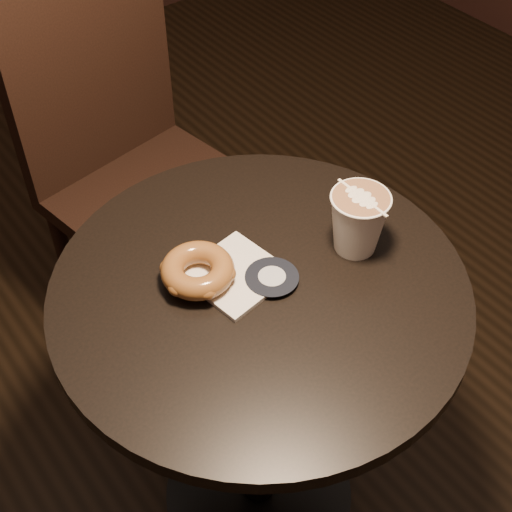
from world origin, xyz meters
The scene contains 5 objects.
cafe_table centered at (0.00, 0.00, 0.55)m, with size 0.70×0.70×0.75m.
chair centered at (0.10, 0.65, 0.61)m, with size 0.50×0.50×1.09m.
pastry_bag centered at (-0.02, 0.04, 0.75)m, with size 0.14×0.14×0.01m, color silver.
doughnut centered at (-0.08, 0.07, 0.78)m, with size 0.12×0.12×0.04m, color brown.
latte_cup centered at (0.19, -0.03, 0.81)m, with size 0.10×0.10×0.11m, color white, non-canonical shape.
Camera 1 is at (-0.48, -0.62, 1.63)m, focal length 50.00 mm.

